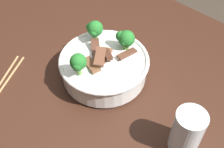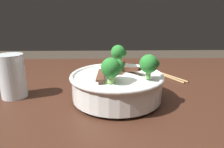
% 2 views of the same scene
% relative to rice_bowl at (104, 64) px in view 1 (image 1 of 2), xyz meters
% --- Properties ---
extents(dining_table, '(1.20, 1.02, 0.77)m').
position_rel_rice_bowl_xyz_m(dining_table, '(0.01, 0.03, -0.16)').
color(dining_table, '#381E14').
rests_on(dining_table, ground).
extents(rice_bowl, '(0.26, 0.26, 0.14)m').
position_rel_rice_bowl_xyz_m(rice_bowl, '(0.00, 0.00, 0.00)').
color(rice_bowl, white).
rests_on(rice_bowl, dining_table).
extents(drinking_glass, '(0.07, 0.07, 0.13)m').
position_rel_rice_bowl_xyz_m(drinking_glass, '(-0.30, 0.03, 0.00)').
color(drinking_glass, white).
rests_on(drinking_glass, dining_table).
extents(chopsticks_pair, '(0.12, 0.19, 0.01)m').
position_rel_rice_bowl_xyz_m(chopsticks_pair, '(0.20, 0.22, -0.05)').
color(chopsticks_pair, '#9E7A4C').
rests_on(chopsticks_pair, dining_table).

